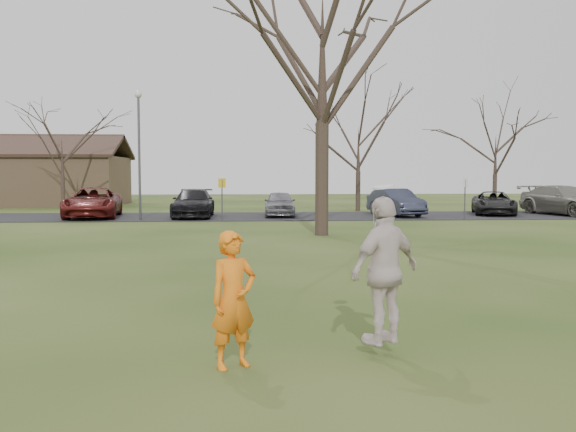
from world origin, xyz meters
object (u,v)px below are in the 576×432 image
at_px(car_7, 564,200).
at_px(lamp_post, 139,139).
at_px(car_4, 280,203).
at_px(big_tree, 322,46).
at_px(car_3, 193,203).
at_px(catching_play, 385,270).
at_px(car_2, 93,203).
at_px(car_5, 396,202).
at_px(player_defender, 233,300).
at_px(car_6, 494,203).

distance_m(car_7, lamp_post, 22.93).
xyz_separation_m(car_4, car_7, (15.65, -0.05, 0.13)).
bearing_deg(big_tree, car_3, 120.67).
relative_size(car_7, catching_play, 2.73).
distance_m(catching_play, big_tree, 16.44).
relative_size(car_2, car_4, 1.41).
relative_size(car_2, car_5, 1.26).
xyz_separation_m(car_7, lamp_post, (-22.60, -2.29, 3.13)).
bearing_deg(catching_play, lamp_post, 106.93).
bearing_deg(car_3, player_defender, -84.18).
bearing_deg(player_defender, car_6, 31.57).
bearing_deg(player_defender, car_5, 41.75).
relative_size(player_defender, catching_play, 0.81).
bearing_deg(big_tree, lamp_post, 136.85).
bearing_deg(lamp_post, car_2, 145.02).
distance_m(car_4, big_tree, 11.73).
height_order(car_3, car_6, car_3).
relative_size(car_3, lamp_post, 0.80).
xyz_separation_m(player_defender, car_2, (-7.77, 25.04, -0.01)).
relative_size(car_2, big_tree, 0.40).
relative_size(car_4, car_5, 0.90).
xyz_separation_m(car_2, car_4, (9.68, 0.43, -0.10)).
height_order(car_3, car_5, car_3).
relative_size(car_7, lamp_post, 0.88).
bearing_deg(car_6, car_7, 8.68).
xyz_separation_m(car_2, big_tree, (10.73, -9.41, 6.19)).
bearing_deg(player_defender, car_7, 24.93).
bearing_deg(car_3, catching_play, -79.79).
distance_m(car_4, car_5, 6.23).
bearing_deg(car_7, big_tree, -161.49).
bearing_deg(car_7, catching_play, -137.30).
height_order(car_3, lamp_post, lamp_post).
bearing_deg(car_5, car_7, -11.95).
height_order(player_defender, lamp_post, lamp_post).
bearing_deg(big_tree, car_2, 138.75).
distance_m(player_defender, car_4, 25.54).
distance_m(car_6, big_tree, 16.24).
bearing_deg(catching_play, player_defender, -170.61).
distance_m(car_7, catching_play, 29.58).
xyz_separation_m(car_2, car_3, (5.15, -0.00, -0.04)).
bearing_deg(lamp_post, car_5, 9.45).
height_order(player_defender, car_3, player_defender).
bearing_deg(car_6, car_2, -160.91).
relative_size(car_5, lamp_post, 0.70).
xyz_separation_m(car_3, car_4, (4.53, 0.43, -0.05)).
xyz_separation_m(car_4, car_6, (11.88, 0.48, -0.03)).
relative_size(player_defender, lamp_post, 0.26).
relative_size(car_3, car_7, 0.90).
bearing_deg(catching_play, car_4, 89.99).
distance_m(car_3, car_4, 4.55).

